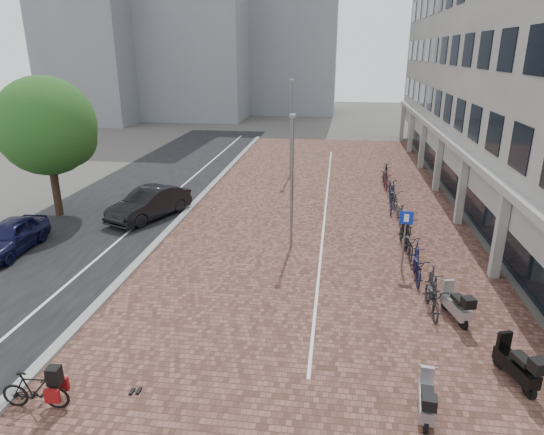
{
  "coord_description": "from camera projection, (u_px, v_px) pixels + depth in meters",
  "views": [
    {
      "loc": [
        2.67,
        -13.4,
        8.18
      ],
      "look_at": [
        0.0,
        6.0,
        1.3
      ],
      "focal_mm": 31.45,
      "sensor_mm": 36.0,
      "label": 1
    }
  ],
  "objects": [
    {
      "name": "shoes",
      "position": [
        135.0,
        392.0,
        11.99
      ],
      "size": [
        0.31,
        0.26,
        0.08
      ],
      "primitive_type": null,
      "rotation": [
        0.0,
        0.0,
        -0.0
      ],
      "color": "black",
      "rests_on": "ground"
    },
    {
      "name": "hero_bike",
      "position": [
        35.0,
        390.0,
        11.37
      ],
      "size": [
        1.71,
        0.58,
        1.19
      ],
      "rotation": [
        0.0,
        0.0,
        1.64
      ],
      "color": "black",
      "rests_on": "ground"
    },
    {
      "name": "parking_sign",
      "position": [
        405.0,
        231.0,
        18.23
      ],
      "size": [
        0.51,
        0.13,
        2.45
      ],
      "rotation": [
        0.0,
        0.0,
        -0.18
      ],
      "color": "slate",
      "rests_on": "ground"
    },
    {
      "name": "street_tree",
      "position": [
        50.0,
        129.0,
        23.69
      ],
      "size": [
        4.88,
        4.88,
        7.1
      ],
      "color": "#382619",
      "rests_on": "ground"
    },
    {
      "name": "bg_towers",
      "position": [
        204.0,
        1.0,
        58.54
      ],
      "size": [
        33.0,
        23.0,
        32.0
      ],
      "color": "gray",
      "rests_on": "ground"
    },
    {
      "name": "lamp_far",
      "position": [
        291.0,
        130.0,
        31.91
      ],
      "size": [
        0.12,
        0.12,
        6.36
      ],
      "primitive_type": "cylinder",
      "color": "slate",
      "rests_on": "ground"
    },
    {
      "name": "scooter_back",
      "position": [
        426.0,
        398.0,
        11.11
      ],
      "size": [
        0.66,
        1.55,
        1.03
      ],
      "primitive_type": null,
      "rotation": [
        0.0,
        0.0,
        -0.13
      ],
      "color": "#98989D",
      "rests_on": "ground"
    },
    {
      "name": "street_asphalt",
      "position": [
        134.0,
        198.0,
        27.95
      ],
      "size": [
        8.0,
        50.0,
        0.03
      ],
      "primitive_type": "cube",
      "color": "black",
      "rests_on": "ground"
    },
    {
      "name": "bike_row",
      "position": [
        399.0,
        210.0,
        24.18
      ],
      "size": [
        1.23,
        20.41,
        1.05
      ],
      "color": "black",
      "rests_on": "ground"
    },
    {
      "name": "lamp_near",
      "position": [
        292.0,
        185.0,
        19.97
      ],
      "size": [
        0.12,
        0.12,
        5.72
      ],
      "primitive_type": "cylinder",
      "color": "slate",
      "rests_on": "ground"
    },
    {
      "name": "office_building",
      "position": [
        531.0,
        46.0,
        26.07
      ],
      "size": [
        8.4,
        40.0,
        15.0
      ],
      "color": "#A1A19C",
      "rests_on": "ground"
    },
    {
      "name": "lane_line",
      "position": [
        167.0,
        199.0,
        27.69
      ],
      "size": [
        0.12,
        44.0,
        0.0
      ],
      "primitive_type": "cube",
      "color": "white",
      "rests_on": "street_asphalt"
    },
    {
      "name": "car_navy",
      "position": [
        10.0,
        236.0,
        20.24
      ],
      "size": [
        1.88,
        4.24,
        1.42
      ],
      "primitive_type": "imported",
      "rotation": [
        0.0,
        0.0,
        0.05
      ],
      "color": "black",
      "rests_on": "ground"
    },
    {
      "name": "scooter_front",
      "position": [
        456.0,
        304.0,
        15.15
      ],
      "size": [
        0.94,
        1.74,
        1.15
      ],
      "primitive_type": null,
      "rotation": [
        0.0,
        0.0,
        0.26
      ],
      "color": "#A8A7AC",
      "rests_on": "ground"
    },
    {
      "name": "car_dark",
      "position": [
        149.0,
        204.0,
        24.36
      ],
      "size": [
        3.39,
        5.0,
        1.56
      ],
      "primitive_type": "imported",
      "rotation": [
        0.0,
        0.0,
        -0.41
      ],
      "color": "black",
      "rests_on": "ground"
    },
    {
      "name": "scooter_mid",
      "position": [
        517.0,
        363.0,
        12.22
      ],
      "size": [
        1.03,
        1.79,
        1.17
      ],
      "primitive_type": null,
      "rotation": [
        0.0,
        0.0,
        0.31
      ],
      "color": "black",
      "rests_on": "ground"
    },
    {
      "name": "curb",
      "position": [
        199.0,
        200.0,
        27.43
      ],
      "size": [
        0.35,
        42.0,
        0.14
      ],
      "primitive_type": "cube",
      "color": "gray",
      "rests_on": "ground"
    },
    {
      "name": "plaza_brick",
      "position": [
        322.0,
        206.0,
        26.54
      ],
      "size": [
        14.5,
        42.0,
        0.04
      ],
      "primitive_type": "cube",
      "color": "brown",
      "rests_on": "ground"
    },
    {
      "name": "ground",
      "position": [
        247.0,
        315.0,
        15.58
      ],
      "size": [
        140.0,
        140.0,
        0.0
      ],
      "primitive_type": "plane",
      "color": "#474442",
      "rests_on": "ground"
    },
    {
      "name": "parking_line",
      "position": [
        326.0,
        205.0,
        26.5
      ],
      "size": [
        0.1,
        30.0,
        0.0
      ],
      "primitive_type": "cube",
      "color": "white",
      "rests_on": "plaza_brick"
    }
  ]
}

